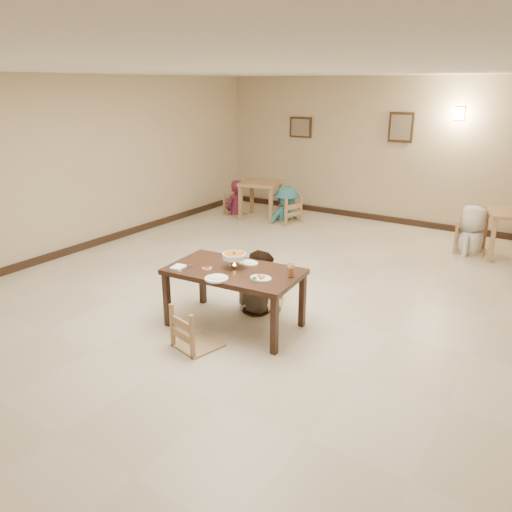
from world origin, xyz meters
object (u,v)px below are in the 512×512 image
Objects in this scene: bg_chair_ll at (235,196)px; main_table at (234,276)px; bg_chair_lr at (286,198)px; bg_diner_b at (287,186)px; bg_diner_a at (235,180)px; chair_near at (197,307)px; drink_glass at (291,271)px; chair_far at (266,274)px; main_diner at (260,251)px; bg_diner_c at (476,205)px; bg_table_left at (261,188)px; curry_warmer at (234,256)px; bg_chair_rl at (473,223)px.

main_table is at bearing -137.46° from bg_chair_ll.
bg_diner_b is at bearing -116.23° from bg_chair_lr.
bg_diner_a is (-3.19, 4.52, 0.14)m from main_table.
drink_glass is at bearing -118.96° from chair_near.
main_diner is at bearing -122.04° from chair_far.
bg_diner_b is (-1.90, 4.01, -0.03)m from main_diner.
bg_diner_a is at bearing 52.32° from bg_chair_ll.
bg_diner_c is (1.16, 4.47, 0.03)m from drink_glass.
bg_table_left is at bearing 103.40° from bg_diner_a.
bg_chair_ll is at bearing -84.59° from bg_diner_c.
chair_far is 0.59× the size of bg_diner_b.
bg_diner_b is (-2.60, 4.45, -0.03)m from drink_glass.
chair_far is at bearing 45.08° from bg_chair_lr.
main_table is at bearing -58.70° from curry_warmer.
chair_near is 0.92× the size of bg_chair_rl.
bg_chair_lr reaches higher than bg_chair_rl.
main_diner is at bearing 45.78° from bg_diner_a.
main_diner is 0.83m from drink_glass.
bg_diner_a is at bearing 131.57° from drink_glass.
bg_diner_c is (4.40, 0.02, 0.17)m from bg_table_left.
bg_diner_b is at bearing -43.06° from main_diner.
bg_diner_a reaches higher than bg_chair_rl.
chair_near is 6.05m from bg_chair_ll.
curry_warmer is 4.93m from bg_diner_b.
curry_warmer is 0.72m from drink_glass.
bg_chair_lr is (-1.89, 4.56, -0.35)m from curry_warmer.
main_diner is 5.11× the size of curry_warmer.
bg_diner_a is at bearing -67.67° from bg_chair_lr.
bg_diner_c is at bearing 67.76° from curry_warmer.
bg_diner_b is 0.92× the size of bg_diner_c.
bg_chair_ll is at bearing 125.26° from curry_warmer.
main_table is 5.26m from bg_table_left.
bg_diner_c is at bearing 108.98° from bg_chair_lr.
bg_diner_b is at bearing 0.50° from bg_table_left.
bg_diner_c is (1.84, 3.90, 0.39)m from chair_far.
main_diner reaches higher than drink_glass.
bg_chair_ll is (-3.20, 3.80, -0.02)m from chair_far.
bg_table_left is 0.92× the size of bg_chair_rl.
bg_diner_a reaches higher than chair_near.
main_table is at bearing -132.46° from bg_diner_b.
main_diner is (0.04, 1.24, 0.32)m from chair_near.
curry_warmer is at bearing -137.42° from bg_chair_ll.
chair_far is at bearing 139.93° from drink_glass.
bg_diner_c is at bearing -93.21° from main_diner.
curry_warmer is (-0.03, -0.68, 0.43)m from chair_far.
main_diner is at bearing 147.53° from drink_glass.
chair_near is 0.80m from curry_warmer.
bg_chair_lr is at bearing 87.02° from bg_chair_rl.
main_table is 4.97m from bg_diner_c.
bg_diner_a is at bearing -84.59° from bg_diner_c.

